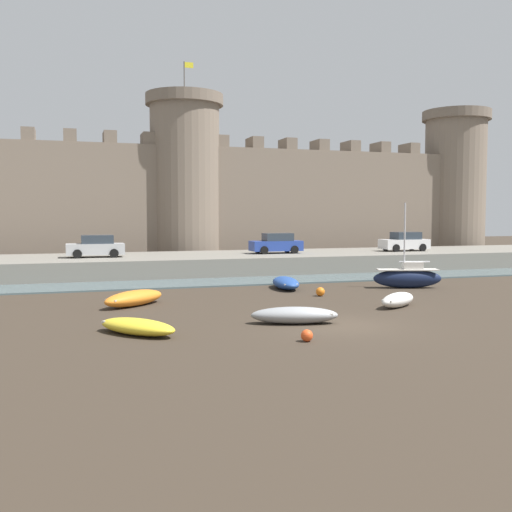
% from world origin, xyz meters
% --- Properties ---
extents(ground_plane, '(160.00, 160.00, 0.00)m').
position_xyz_m(ground_plane, '(0.00, 0.00, 0.00)').
color(ground_plane, '#382D23').
extents(water_channel, '(80.00, 4.50, 0.10)m').
position_xyz_m(water_channel, '(0.00, 16.17, 0.05)').
color(water_channel, slate).
rests_on(water_channel, ground).
extents(quay_road, '(70.88, 10.00, 1.38)m').
position_xyz_m(quay_road, '(0.00, 23.42, 0.69)').
color(quay_road, slate).
rests_on(quay_road, ground).
extents(castle, '(66.01, 7.13, 18.49)m').
position_xyz_m(castle, '(-0.00, 33.35, 6.72)').
color(castle, '#7A6B5B').
rests_on(castle, ground).
extents(sailboat_midflat_right, '(4.30, 2.19, 5.21)m').
position_xyz_m(sailboat_midflat_right, '(9.22, 9.97, 0.68)').
color(sailboat_midflat_right, '#141E3D').
rests_on(sailboat_midflat_right, ground).
extents(rowboat_foreground_left, '(3.79, 2.11, 0.70)m').
position_xyz_m(rowboat_foreground_left, '(-1.74, 0.93, 0.37)').
color(rowboat_foreground_left, gray).
rests_on(rowboat_foreground_left, ground).
extents(rowboat_foreground_centre, '(2.03, 3.97, 0.72)m').
position_xyz_m(rowboat_foreground_centre, '(1.97, 11.87, 0.38)').
color(rowboat_foreground_centre, '#234793').
rests_on(rowboat_foreground_centre, ground).
extents(rowboat_foreground_right, '(2.92, 2.40, 0.71)m').
position_xyz_m(rowboat_foreground_right, '(4.68, 3.54, 0.37)').
color(rowboat_foreground_right, silver).
rests_on(rowboat_foreground_right, ground).
extents(rowboat_midflat_left, '(3.27, 3.56, 0.59)m').
position_xyz_m(rowboat_midflat_left, '(-8.19, 0.65, 0.31)').
color(rowboat_midflat_left, yellow).
rests_on(rowboat_midflat_left, ground).
extents(rowboat_near_channel_right, '(3.72, 3.45, 0.76)m').
position_xyz_m(rowboat_near_channel_right, '(-7.53, 7.82, 0.40)').
color(rowboat_near_channel_right, orange).
rests_on(rowboat_near_channel_right, ground).
extents(mooring_buoy_off_centre, '(0.43, 0.43, 0.43)m').
position_xyz_m(mooring_buoy_off_centre, '(-2.59, -2.47, 0.22)').
color(mooring_buoy_off_centre, '#E04C1E').
rests_on(mooring_buoy_off_centre, ground).
extents(mooring_buoy_near_shore, '(0.50, 0.50, 0.50)m').
position_xyz_m(mooring_buoy_near_shore, '(2.65, 8.25, 0.25)').
color(mooring_buoy_near_shore, orange).
rests_on(mooring_buoy_near_shore, ground).
extents(car_quay_centre_east, '(4.11, 1.90, 1.62)m').
position_xyz_m(car_quay_centre_east, '(5.43, 23.27, 2.16)').
color(car_quay_centre_east, '#263F99').
rests_on(car_quay_centre_east, quay_road).
extents(car_quay_west, '(4.11, 1.90, 1.62)m').
position_xyz_m(car_quay_west, '(-8.61, 23.07, 2.16)').
color(car_quay_west, '#B2B5B7').
rests_on(car_quay_west, quay_road).
extents(car_quay_centre_west, '(4.11, 1.90, 1.62)m').
position_xyz_m(car_quay_centre_west, '(16.84, 22.76, 2.16)').
color(car_quay_centre_west, silver).
rests_on(car_quay_centre_west, quay_road).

